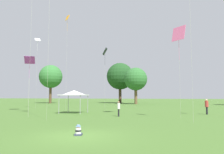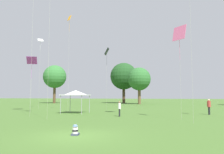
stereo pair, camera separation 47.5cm
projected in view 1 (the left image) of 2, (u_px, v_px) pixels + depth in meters
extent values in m
plane|color=#426628|center=(79.00, 136.00, 11.93)|extent=(300.00, 300.00, 0.00)
cube|color=#383D56|center=(78.00, 134.00, 12.17)|extent=(0.49, 0.56, 0.10)
cylinder|color=white|center=(78.00, 131.00, 12.10)|extent=(0.38, 0.38, 0.33)
cylinder|color=black|center=(78.00, 131.00, 12.10)|extent=(0.39, 0.39, 0.09)
sphere|color=tan|center=(78.00, 126.00, 12.13)|extent=(0.18, 0.18, 0.18)
cylinder|color=#6B8ED1|center=(78.00, 126.00, 12.13)|extent=(0.30, 0.30, 0.01)
cylinder|color=#6B8ED1|center=(78.00, 126.00, 12.13)|extent=(0.18, 0.18, 0.08)
cylinder|color=black|center=(207.00, 111.00, 25.69)|extent=(0.24, 0.24, 0.88)
cylinder|color=#B23833|center=(207.00, 104.00, 25.76)|extent=(0.44, 0.44, 0.70)
sphere|color=#DBAD89|center=(207.00, 100.00, 25.80)|extent=(0.24, 0.24, 0.24)
cylinder|color=black|center=(119.00, 113.00, 23.18)|extent=(0.22, 0.22, 0.80)
cylinder|color=silver|center=(119.00, 106.00, 23.24)|extent=(0.39, 0.39, 0.63)
sphere|color=brown|center=(119.00, 102.00, 23.27)|extent=(0.22, 0.22, 0.22)
cube|color=white|center=(74.00, 95.00, 27.56)|extent=(3.09, 3.09, 0.08)
cone|color=white|center=(74.00, 92.00, 27.59)|extent=(2.94, 2.94, 0.55)
cylinder|color=#99999E|center=(68.00, 104.00, 29.09)|extent=(0.07, 0.07, 2.26)
cylinder|color=#99999E|center=(88.00, 104.00, 28.49)|extent=(0.07, 0.07, 2.26)
cylinder|color=#99999E|center=(59.00, 105.00, 26.43)|extent=(0.07, 0.07, 2.26)
cylinder|color=#99999E|center=(80.00, 105.00, 25.83)|extent=(0.07, 0.07, 2.26)
cylinder|color=#BCB7A8|center=(31.00, 22.00, 23.45)|extent=(0.01, 0.01, 20.28)
cube|color=#B738C6|center=(30.00, 60.00, 27.93)|extent=(1.59, 1.47, 0.84)
cylinder|color=#B738C6|center=(29.00, 71.00, 27.81)|extent=(0.02, 0.02, 1.89)
cylinder|color=#BCB7A8|center=(29.00, 86.00, 27.64)|extent=(0.01, 0.01, 6.75)
cube|color=white|center=(38.00, 40.00, 36.91)|extent=(1.13, 1.12, 0.56)
cylinder|color=white|center=(37.00, 46.00, 36.82)|extent=(0.02, 0.02, 1.52)
cylinder|color=#BCB7A8|center=(37.00, 74.00, 36.41)|extent=(0.01, 0.01, 11.68)
cylinder|color=#BCB7A8|center=(190.00, 5.00, 18.37)|extent=(0.01, 0.01, 19.62)
cube|color=orange|center=(67.00, 18.00, 31.86)|extent=(0.81, 0.71, 0.76)
cylinder|color=orange|center=(67.00, 25.00, 31.76)|extent=(0.02, 0.02, 1.74)
cylinder|color=#BCB7A8|center=(66.00, 64.00, 31.28)|extent=(0.01, 0.01, 13.57)
cylinder|color=#BCB7A8|center=(49.00, 22.00, 20.35)|extent=(0.01, 0.01, 18.19)
cube|color=#1E2328|center=(105.00, 51.00, 31.10)|extent=(0.65, 1.14, 0.97)
cylinder|color=#1E2328|center=(105.00, 60.00, 31.00)|extent=(0.02, 0.02, 1.61)
cylinder|color=#BCB7A8|center=(105.00, 81.00, 30.74)|extent=(0.01, 0.01, 8.50)
cube|color=pink|center=(179.00, 33.00, 21.09)|extent=(1.32, 1.21, 1.42)
cylinder|color=pink|center=(179.00, 49.00, 20.95)|extent=(0.02, 0.02, 2.12)
cylinder|color=#BCB7A8|center=(180.00, 76.00, 20.74)|extent=(0.01, 0.01, 8.21)
cylinder|color=#473323|center=(120.00, 93.00, 64.73)|extent=(0.83, 0.83, 5.83)
sphere|color=#1E471E|center=(120.00, 76.00, 65.17)|extent=(7.97, 7.97, 7.97)
cylinder|color=brown|center=(50.00, 93.00, 63.68)|extent=(0.76, 0.76, 5.98)
sphere|color=#337033|center=(51.00, 76.00, 64.10)|extent=(6.77, 6.77, 6.77)
cylinder|color=brown|center=(136.00, 95.00, 57.51)|extent=(0.77, 0.77, 4.96)
sphere|color=#2D662D|center=(136.00, 79.00, 57.86)|extent=(6.08, 6.08, 6.08)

